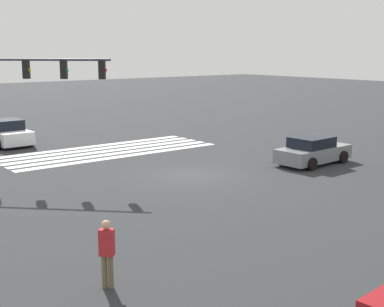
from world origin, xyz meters
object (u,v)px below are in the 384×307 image
Objects in this scene: car_1 at (313,151)px; car_2 at (7,133)px; pedestrian at (107,250)px; traffic_signal_mast at (8,81)px.

car_1 is 1.04× the size of car_2.
car_2 is at bearing 34.69° from pedestrian.
pedestrian is (15.69, 6.44, 0.31)m from car_1.
pedestrian reaches higher than car_2.
car_2 is (-2.30, -7.38, -3.62)m from traffic_signal_mast.
traffic_signal_mast is at bearing 36.79° from pedestrian.
traffic_signal_mast is 8.54m from car_2.
traffic_signal_mast is 15.11m from pedestrian.
traffic_signal_mast is at bearing -18.39° from car_2.
traffic_signal_mast reaches higher than car_1.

